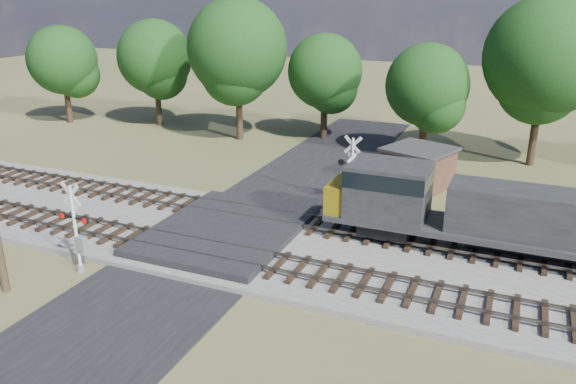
% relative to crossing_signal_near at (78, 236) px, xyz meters
% --- Properties ---
extents(ground, '(160.00, 160.00, 0.00)m').
position_rel_crossing_signal_near_xyz_m(ground, '(4.21, 5.33, -1.76)').
color(ground, '#49522B').
rests_on(ground, ground).
extents(ballast_bed, '(140.00, 10.00, 0.30)m').
position_rel_crossing_signal_near_xyz_m(ballast_bed, '(14.21, 5.83, -1.61)').
color(ballast_bed, gray).
rests_on(ballast_bed, ground).
extents(road, '(7.00, 60.00, 0.08)m').
position_rel_crossing_signal_near_xyz_m(road, '(4.21, 5.33, -1.72)').
color(road, black).
rests_on(road, ground).
extents(crossing_panel, '(7.00, 9.00, 0.62)m').
position_rel_crossing_signal_near_xyz_m(crossing_panel, '(4.21, 5.83, -1.44)').
color(crossing_panel, '#262628').
rests_on(crossing_panel, ground).
extents(track_near, '(140.00, 2.60, 0.33)m').
position_rel_crossing_signal_near_xyz_m(track_near, '(7.33, 3.33, -1.34)').
color(track_near, black).
rests_on(track_near, ballast_bed).
extents(track_far, '(140.00, 2.60, 0.33)m').
position_rel_crossing_signal_near_xyz_m(track_far, '(7.33, 8.33, -1.34)').
color(track_far, black).
rests_on(track_far, ballast_bed).
extents(crossing_signal_near, '(1.70, 0.37, 4.23)m').
position_rel_crossing_signal_near_xyz_m(crossing_signal_near, '(0.00, 0.00, 0.00)').
color(crossing_signal_near, silver).
rests_on(crossing_signal_near, ground).
extents(crossing_signal_far, '(1.74, 0.40, 4.32)m').
position_rel_crossing_signal_near_xyz_m(crossing_signal_far, '(8.72, 12.49, 0.04)').
color(crossing_signal_far, silver).
rests_on(crossing_signal_far, ground).
extents(equipment_shed, '(4.95, 4.95, 2.63)m').
position_rel_crossing_signal_near_xyz_m(equipment_shed, '(11.71, 17.69, -0.43)').
color(equipment_shed, '#43281D').
rests_on(equipment_shed, ground).
extents(treeline, '(80.41, 10.80, 11.96)m').
position_rel_crossing_signal_near_xyz_m(treeline, '(13.86, 25.12, 5.07)').
color(treeline, black).
rests_on(treeline, ground).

